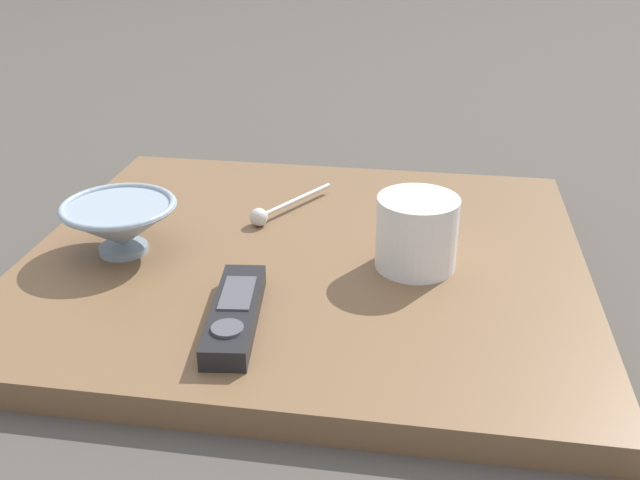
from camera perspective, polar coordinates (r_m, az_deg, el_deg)
ground_plane at (r=0.87m, az=-1.13°, el=-2.79°), size 6.00×6.00×0.00m
table at (r=0.86m, az=-1.14°, el=-1.86°), size 0.58×0.65×0.03m
cereal_bowl at (r=0.87m, az=-15.56°, el=1.23°), size 0.13×0.13×0.06m
coffee_mug at (r=0.81m, az=7.69°, el=0.63°), size 0.12×0.09×0.08m
teaspoon at (r=0.93m, az=-4.01°, el=2.22°), size 0.13×0.09×0.02m
tv_remote_near at (r=0.71m, az=-6.76°, el=-5.81°), size 0.17×0.06×0.02m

